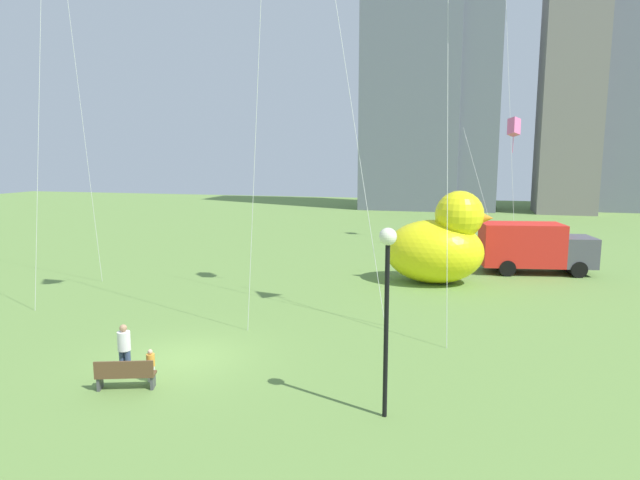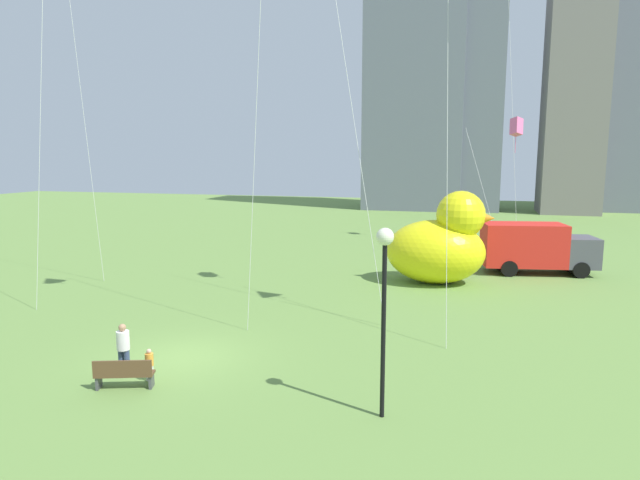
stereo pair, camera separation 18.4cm
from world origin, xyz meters
name	(u,v)px [view 2 (the right image)]	position (x,y,z in m)	size (l,w,h in m)	color
ground_plane	(182,358)	(0.00, 0.00, 0.00)	(140.00, 140.00, 0.00)	olive
park_bench	(124,373)	(-0.37, -2.62, 0.48)	(1.72, 0.96, 0.90)	brown
person_adult	(123,346)	(-1.04, -1.66, 0.88)	(0.39, 0.39, 1.59)	#38476B
person_child	(149,363)	(0.04, -1.96, 0.56)	(0.25, 0.25, 1.01)	silver
giant_inflatable_duck	(440,244)	(7.59, 13.30, 2.08)	(5.89, 3.78, 4.88)	yellow
lamppost	(384,278)	(7.05, -2.32, 3.65)	(0.44, 0.44, 4.92)	black
box_truck	(535,248)	(12.74, 17.21, 1.45)	(6.46, 3.29, 2.85)	red
city_skyline	(499,76)	(11.88, 55.91, 16.12)	(34.61, 15.32, 36.12)	slate
kite_pink	(516,127)	(11.77, 23.08, 8.49)	(3.67, 3.81, 9.20)	silver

